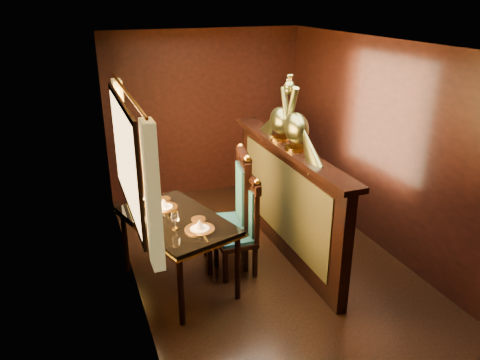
{
  "coord_description": "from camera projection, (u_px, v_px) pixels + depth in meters",
  "views": [
    {
      "loc": [
        -1.97,
        -4.22,
        2.97
      ],
      "look_at": [
        -0.27,
        0.28,
        1.04
      ],
      "focal_mm": 35.0,
      "sensor_mm": 36.0,
      "label": 1
    }
  ],
  "objects": [
    {
      "name": "chair_right",
      "position": [
        236.0,
        206.0,
        5.27
      ],
      "size": [
        0.59,
        0.61,
        1.4
      ],
      "rotation": [
        0.0,
        0.0,
        -0.19
      ],
      "color": "black",
      "rests_on": "ground"
    },
    {
      "name": "peacock_right",
      "position": [
        281.0,
        109.0,
        5.34
      ],
      "size": [
        0.23,
        0.63,
        0.74
      ],
      "primitive_type": null,
      "color": "#1C543F",
      "rests_on": "partition"
    },
    {
      "name": "room_shell",
      "position": [
        266.0,
        137.0,
        4.81
      ],
      "size": [
        3.04,
        5.04,
        2.52
      ],
      "color": "black",
      "rests_on": "ground"
    },
    {
      "name": "partition",
      "position": [
        286.0,
        198.0,
        5.51
      ],
      "size": [
        0.26,
        2.7,
        1.36
      ],
      "color": "black",
      "rests_on": "ground"
    },
    {
      "name": "peacock_left",
      "position": [
        297.0,
        114.0,
        4.99
      ],
      "size": [
        0.25,
        0.67,
        0.8
      ],
      "primitive_type": null,
      "color": "#1C543F",
      "rests_on": "partition"
    },
    {
      "name": "ground",
      "position": [
        271.0,
        268.0,
        5.41
      ],
      "size": [
        5.0,
        5.0,
        0.0
      ],
      "primitive_type": "plane",
      "color": "black",
      "rests_on": "ground"
    },
    {
      "name": "chair_left",
      "position": [
        244.0,
        222.0,
        5.16
      ],
      "size": [
        0.42,
        0.47,
        1.18
      ],
      "rotation": [
        0.0,
        0.0,
        -0.01
      ],
      "color": "black",
      "rests_on": "ground"
    },
    {
      "name": "dining_table",
      "position": [
        177.0,
        225.0,
        4.87
      ],
      "size": [
        1.17,
        1.52,
        0.99
      ],
      "rotation": [
        0.0,
        0.0,
        0.3
      ],
      "color": "black",
      "rests_on": "ground"
    }
  ]
}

